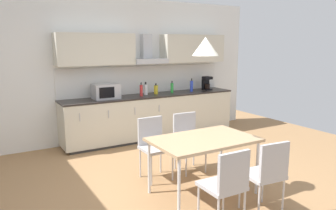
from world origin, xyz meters
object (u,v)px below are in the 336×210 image
(microwave, at_px, (106,91))
(chair_near_left, at_px, (227,181))
(bottle_red, at_px, (141,90))
(chair_far_right, at_px, (188,136))
(bottle_blue, at_px, (192,86))
(bottle_yellow, at_px, (156,90))
(dining_table, at_px, (204,142))
(bottle_white, at_px, (146,89))
(chair_far_left, at_px, (153,142))
(chair_near_right, at_px, (267,170))
(bottle_green, at_px, (172,88))
(coffee_maker, at_px, (206,83))
(pendant_lamp, at_px, (206,46))

(microwave, distance_m, chair_near_left, 3.48)
(bottle_red, relative_size, chair_far_right, 0.31)
(bottle_blue, bearing_deg, bottle_yellow, 176.35)
(bottle_red, xyz_separation_m, dining_table, (-0.39, -2.59, -0.32))
(bottle_white, relative_size, chair_far_left, 0.30)
(chair_near_left, distance_m, chair_near_right, 0.58)
(bottle_white, height_order, bottle_green, bottle_white)
(chair_far_right, height_order, chair_far_left, same)
(chair_far_right, distance_m, chair_near_left, 1.70)
(bottle_yellow, distance_m, chair_far_left, 2.21)
(dining_table, height_order, chair_near_right, chair_near_right)
(coffee_maker, relative_size, chair_far_right, 0.34)
(chair_far_left, bearing_deg, dining_table, -69.84)
(microwave, xyz_separation_m, bottle_red, (0.71, -0.06, -0.03))
(microwave, height_order, pendant_lamp, pendant_lamp)
(pendant_lamp, bearing_deg, bottle_red, 81.41)
(dining_table, bearing_deg, bottle_white, 78.68)
(bottle_red, bearing_deg, coffee_maker, 2.84)
(microwave, distance_m, bottle_green, 1.47)
(chair_far_left, bearing_deg, microwave, 90.82)
(pendant_lamp, bearing_deg, chair_far_right, 69.60)
(dining_table, height_order, chair_far_right, chair_far_right)
(dining_table, relative_size, chair_near_right, 1.49)
(chair_near_left, bearing_deg, pendant_lamp, 69.79)
(coffee_maker, bearing_deg, bottle_yellow, 179.69)
(coffee_maker, bearing_deg, chair_far_left, -141.43)
(chair_near_left, height_order, chair_near_right, same)
(bottle_white, xyz_separation_m, chair_far_left, (-0.83, -1.89, -0.47))
(coffee_maker, height_order, bottle_green, coffee_maker)
(microwave, height_order, bottle_blue, same)
(bottle_green, relative_size, chair_far_right, 0.29)
(bottle_red, relative_size, dining_table, 0.21)
(bottle_blue, relative_size, chair_near_left, 0.32)
(chair_far_right, bearing_deg, chair_near_left, -110.30)
(coffee_maker, xyz_separation_m, pendant_lamp, (-2.05, -2.67, 0.84))
(bottle_red, xyz_separation_m, chair_far_right, (-0.09, -1.79, -0.48))
(bottle_green, bearing_deg, bottle_red, -174.25)
(coffee_maker, relative_size, pendant_lamp, 0.94)
(coffee_maker, xyz_separation_m, bottle_red, (-1.66, -0.08, -0.03))
(bottle_white, height_order, bottle_yellow, bottle_white)
(bottle_yellow, height_order, chair_far_right, bottle_yellow)
(microwave, xyz_separation_m, chair_near_left, (0.03, -3.44, -0.50))
(chair_far_right, xyz_separation_m, pendant_lamp, (-0.30, -0.80, 1.34))
(bottle_green, bearing_deg, pendant_lamp, -113.29)
(bottle_white, relative_size, dining_table, 0.20)
(chair_near_right, bearing_deg, dining_table, 109.61)
(coffee_maker, bearing_deg, bottle_red, -177.16)
(coffee_maker, bearing_deg, bottle_green, -179.60)
(bottle_red, xyz_separation_m, bottle_yellow, (0.38, 0.09, -0.02))
(bottle_blue, xyz_separation_m, bottle_yellow, (-0.85, 0.05, -0.03))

